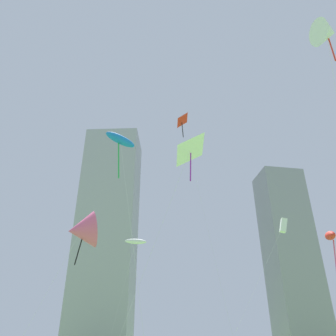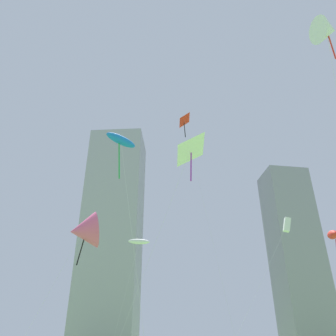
# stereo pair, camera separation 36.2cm
# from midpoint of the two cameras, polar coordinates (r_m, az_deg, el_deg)

# --- Properties ---
(kite_flying_0) EXTENTS (7.21, 3.05, 17.23)m
(kite_flying_0) POSITION_cam_midpoint_polar(r_m,az_deg,el_deg) (27.55, 3.13, 2.68)
(kite_flying_0) COLOR silver
(kite_flying_0) RESTS_ON ground
(kite_flying_2) EXTENTS (4.27, 5.99, 17.77)m
(kite_flying_2) POSITION_cam_midpoint_polar(r_m,az_deg,el_deg) (50.71, -5.44, -11.67)
(kite_flying_2) COLOR silver
(kite_flying_2) RESTS_ON ground
(kite_flying_3) EXTENTS (1.61, 12.84, 11.90)m
(kite_flying_3) POSITION_cam_midpoint_polar(r_m,az_deg,el_deg) (31.73, 24.33, -9.94)
(kite_flying_3) COLOR silver
(kite_flying_3) RESTS_ON ground
(kite_flying_4) EXTENTS (4.75, 10.56, 30.96)m
(kite_flying_4) POSITION_cam_midpoint_polar(r_m,az_deg,el_deg) (47.04, 2.15, 7.21)
(kite_flying_4) COLOR silver
(kite_flying_4) RESTS_ON ground
(kite_flying_5) EXTENTS (3.97, 8.81, 14.05)m
(kite_flying_5) POSITION_cam_midpoint_polar(r_m,az_deg,el_deg) (32.11, -14.07, -9.68)
(kite_flying_5) COLOR silver
(kite_flying_5) RESTS_ON ground
(kite_flying_6) EXTENTS (11.45, 3.26, 19.14)m
(kite_flying_6) POSITION_cam_midpoint_polar(r_m,az_deg,el_deg) (49.36, 17.84, -8.80)
(kite_flying_6) COLOR silver
(kite_flying_6) RESTS_ON ground
(kite_flying_7) EXTENTS (4.37, 2.27, 18.27)m
(kite_flying_7) POSITION_cam_midpoint_polar(r_m,az_deg,el_deg) (28.14, -8.06, 4.43)
(kite_flying_7) COLOR silver
(kite_flying_7) RESTS_ON ground
(kite_flying_8) EXTENTS (3.62, 11.73, 23.60)m
(kite_flying_8) POSITION_cam_midpoint_polar(r_m,az_deg,el_deg) (28.85, 23.80, 19.29)
(kite_flying_8) COLOR silver
(kite_flying_8) RESTS_ON ground
(distant_highrise_0) EXTENTS (20.88, 17.61, 86.79)m
(distant_highrise_0) POSITION_cam_midpoint_polar(r_m,az_deg,el_deg) (135.50, -9.89, -11.07)
(distant_highrise_0) COLOR #A8A8AD
(distant_highrise_0) RESTS_ON ground
(distant_highrise_1) EXTENTS (20.16, 18.05, 76.92)m
(distant_highrise_1) POSITION_cam_midpoint_polar(r_m,az_deg,el_deg) (152.96, 19.15, -13.95)
(distant_highrise_1) COLOR #939399
(distant_highrise_1) RESTS_ON ground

